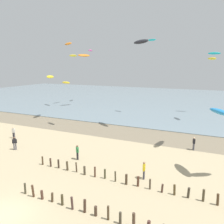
# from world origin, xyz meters

# --- Properties ---
(ground_plane) EXTENTS (160.00, 160.00, 0.00)m
(ground_plane) POSITION_xyz_m (0.00, 0.00, 0.00)
(ground_plane) COLOR tan
(wet_sand_strip) EXTENTS (120.00, 7.23, 0.01)m
(wet_sand_strip) POSITION_xyz_m (0.00, 22.50, 0.00)
(wet_sand_strip) COLOR #84755B
(wet_sand_strip) RESTS_ON ground
(sea) EXTENTS (160.00, 70.00, 0.10)m
(sea) POSITION_xyz_m (0.00, 61.11, 0.05)
(sea) COLOR gray
(sea) RESTS_ON ground
(groyne_near) EXTENTS (12.72, 0.36, 1.06)m
(groyne_near) POSITION_xyz_m (5.94, 2.65, 0.46)
(groyne_near) COLOR #3F3B2A
(groyne_near) RESTS_ON ground
(groyne_mid) EXTENTS (18.54, 0.37, 1.06)m
(groyne_mid) POSITION_xyz_m (6.03, 7.71, 0.47)
(groyne_mid) COLOR #453422
(groyne_mid) RESTS_ON ground
(person_nearest_camera) EXTENTS (0.57, 0.26, 1.71)m
(person_nearest_camera) POSITION_xyz_m (-13.43, 13.10, 0.92)
(person_nearest_camera) COLOR #383842
(person_nearest_camera) RESTS_ON ground
(person_mid_beach) EXTENTS (0.47, 0.39, 1.71)m
(person_mid_beach) POSITION_xyz_m (-0.65, 10.48, 0.92)
(person_mid_beach) COLOR #232328
(person_mid_beach) RESTS_ON ground
(person_by_waterline) EXTENTS (0.46, 0.40, 1.71)m
(person_by_waterline) POSITION_xyz_m (-9.55, 9.74, 0.92)
(person_by_waterline) COLOR #4C4C56
(person_by_waterline) RESTS_ON ground
(person_left_flank) EXTENTS (0.34, 0.53, 1.71)m
(person_left_flank) POSITION_xyz_m (11.09, 19.10, 0.92)
(person_left_flank) COLOR #4C4C56
(person_left_flank) RESTS_ON ground
(person_right_flank) EXTENTS (0.28, 0.56, 1.71)m
(person_right_flank) POSITION_xyz_m (7.53, 9.28, 0.92)
(person_right_flank) COLOR #383842
(person_right_flank) RESTS_ON ground
(kite_aloft_0) EXTENTS (2.65, 3.39, 0.89)m
(kite_aloft_0) POSITION_xyz_m (-17.33, 39.64, 12.97)
(kite_aloft_0) COLOR orange
(kite_aloft_1) EXTENTS (1.73, 3.04, 0.47)m
(kite_aloft_1) POSITION_xyz_m (-19.70, 47.00, 14.65)
(kite_aloft_1) COLOR #E54C99
(kite_aloft_2) EXTENTS (2.59, 3.14, 0.69)m
(kite_aloft_2) POSITION_xyz_m (13.58, 12.80, 6.32)
(kite_aloft_2) COLOR #2384D1
(kite_aloft_4) EXTENTS (2.39, 1.62, 0.39)m
(kite_aloft_4) POSITION_xyz_m (-10.45, 22.33, 7.65)
(kite_aloft_4) COLOR yellow
(kite_aloft_5) EXTENTS (3.35, 2.46, 0.92)m
(kite_aloft_5) POSITION_xyz_m (-20.61, 37.78, 15.72)
(kite_aloft_5) COLOR orange
(kite_aloft_6) EXTENTS (2.27, 1.53, 0.46)m
(kite_aloft_6) POSITION_xyz_m (0.17, 37.86, 15.70)
(kite_aloft_6) COLOR #19B2B7
(kite_aloft_7) EXTENTS (2.08, 2.71, 0.59)m
(kite_aloft_7) POSITION_xyz_m (11.97, 35.71, 11.74)
(kite_aloft_7) COLOR yellow
(kite_aloft_8) EXTENTS (2.02, 3.24, 0.81)m
(kite_aloft_8) POSITION_xyz_m (-16.80, 25.93, 8.34)
(kite_aloft_8) COLOR yellow
(kite_aloft_9) EXTENTS (3.58, 2.98, 1.01)m
(kite_aloft_9) POSITION_xyz_m (1.65, 25.90, 14.21)
(kite_aloft_9) COLOR black
(kite_aloft_12) EXTENTS (1.32, 2.99, 0.75)m
(kite_aloft_12) POSITION_xyz_m (-21.90, 41.68, 13.06)
(kite_aloft_12) COLOR yellow
(kite_aloft_13) EXTENTS (2.62, 1.24, 0.69)m
(kite_aloft_13) POSITION_xyz_m (12.15, 43.87, 13.04)
(kite_aloft_13) COLOR #19B2B7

